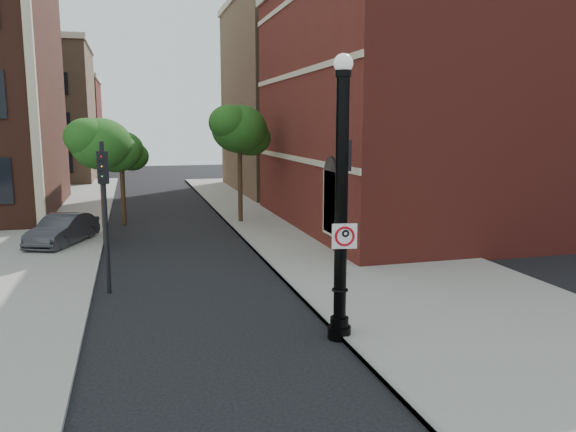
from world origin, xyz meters
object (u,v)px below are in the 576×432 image
object	(u,v)px
traffic_signal_left	(104,192)
traffic_signal_right	(345,179)
parked_car	(63,230)
no_parking_sign	(345,236)
lamppost	(341,212)

from	to	relation	value
traffic_signal_left	traffic_signal_right	xyz separation A→B (m)	(7.63, -0.22, 0.20)
parked_car	traffic_signal_left	distance (m)	8.37
no_parking_sign	traffic_signal_right	world-z (taller)	traffic_signal_right
parked_car	traffic_signal_left	xyz separation A→B (m)	(2.12, -7.71, 2.46)
no_parking_sign	parked_car	bearing A→B (deg)	129.59
lamppost	traffic_signal_left	xyz separation A→B (m)	(-5.53, 5.38, 0.03)
lamppost	no_parking_sign	xyz separation A→B (m)	(0.03, -0.17, -0.53)
no_parking_sign	traffic_signal_right	size ratio (longest dim) A/B	0.12
parked_car	no_parking_sign	bearing A→B (deg)	-37.39
no_parking_sign	traffic_signal_right	xyz separation A→B (m)	(2.07, 5.33, 0.77)
lamppost	no_parking_sign	bearing A→B (deg)	-79.92
traffic_signal_right	no_parking_sign	bearing A→B (deg)	-134.58
no_parking_sign	parked_car	xyz separation A→B (m)	(-7.68, 13.26, -1.90)
parked_car	traffic_signal_right	xyz separation A→B (m)	(9.75, -7.93, 2.67)
lamppost	no_parking_sign	distance (m)	0.56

